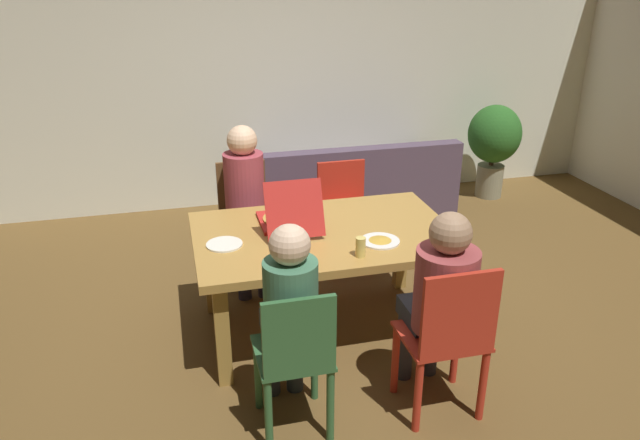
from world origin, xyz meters
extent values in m
plane|color=brown|center=(0.00, 0.00, 0.00)|extent=(20.00, 20.00, 0.00)
cube|color=silver|center=(0.00, 2.61, 1.39)|extent=(7.59, 0.12, 2.78)
cube|color=#AF813B|center=(0.00, 0.00, 0.72)|extent=(1.69, 1.10, 0.05)
cube|color=#A8803A|center=(-0.73, -0.43, 0.34)|extent=(0.09, 0.09, 0.69)
cube|color=#A8803A|center=(0.73, -0.43, 0.34)|extent=(0.09, 0.09, 0.69)
cube|color=#A8803A|center=(-0.73, 0.43, 0.34)|extent=(0.09, 0.09, 0.69)
cube|color=#A8803A|center=(0.73, 0.43, 0.34)|extent=(0.09, 0.09, 0.69)
cylinder|color=red|center=(0.24, -0.77, 0.23)|extent=(0.04, 0.04, 0.46)
cylinder|color=red|center=(0.62, -0.77, 0.23)|extent=(0.04, 0.04, 0.46)
cylinder|color=red|center=(0.24, -1.10, 0.23)|extent=(0.04, 0.04, 0.46)
cylinder|color=red|center=(0.62, -1.10, 0.23)|extent=(0.04, 0.04, 0.46)
cube|color=red|center=(0.43, -0.94, 0.47)|extent=(0.44, 0.40, 0.02)
cube|color=red|center=(0.43, -1.12, 0.72)|extent=(0.42, 0.03, 0.48)
cylinder|color=#31343D|center=(0.34, -0.65, 0.24)|extent=(0.10, 0.10, 0.48)
cylinder|color=#31343D|center=(0.51, -0.65, 0.24)|extent=(0.10, 0.10, 0.48)
cube|color=#31343D|center=(0.43, -0.78, 0.53)|extent=(0.30, 0.31, 0.11)
cylinder|color=#9B4142|center=(0.43, -0.94, 0.76)|extent=(0.34, 0.34, 0.46)
sphere|color=#A27D5D|center=(0.43, -0.94, 1.09)|extent=(0.22, 0.22, 0.22)
cylinder|color=#306135|center=(-0.57, -0.71, 0.23)|extent=(0.04, 0.04, 0.46)
cylinder|color=#306135|center=(-0.24, -0.71, 0.23)|extent=(0.04, 0.04, 0.46)
cylinder|color=#306135|center=(-0.57, -1.06, 0.23)|extent=(0.04, 0.04, 0.46)
cylinder|color=#306135|center=(-0.24, -1.06, 0.23)|extent=(0.04, 0.04, 0.46)
cube|color=#306135|center=(-0.40, -0.88, 0.47)|extent=(0.39, 0.41, 0.02)
cube|color=#306135|center=(-0.40, -1.07, 0.69)|extent=(0.37, 0.03, 0.43)
cylinder|color=#2E343B|center=(-0.47, -0.60, 0.24)|extent=(0.10, 0.10, 0.48)
cylinder|color=#2E343B|center=(-0.33, -0.60, 0.24)|extent=(0.10, 0.10, 0.48)
cube|color=#2E343B|center=(-0.40, -0.73, 0.53)|extent=(0.25, 0.30, 0.11)
cylinder|color=#427656|center=(-0.40, -0.88, 0.77)|extent=(0.28, 0.28, 0.48)
sphere|color=beige|center=(-0.40, -0.88, 1.10)|extent=(0.21, 0.21, 0.21)
cylinder|color=brown|center=(-0.23, 0.69, 0.23)|extent=(0.05, 0.05, 0.46)
cylinder|color=brown|center=(-0.57, 0.69, 0.23)|extent=(0.05, 0.05, 0.46)
cylinder|color=brown|center=(-0.23, 1.06, 0.23)|extent=(0.05, 0.05, 0.46)
cylinder|color=brown|center=(-0.57, 1.06, 0.23)|extent=(0.05, 0.05, 0.46)
cube|color=brown|center=(-0.40, 0.87, 0.47)|extent=(0.41, 0.44, 0.02)
cube|color=brown|center=(-0.40, 1.08, 0.70)|extent=(0.39, 0.03, 0.45)
cylinder|color=#32314B|center=(-0.33, 0.54, 0.24)|extent=(0.10, 0.10, 0.48)
cylinder|color=#32314B|center=(-0.48, 0.54, 0.24)|extent=(0.10, 0.10, 0.48)
cube|color=#32314B|center=(-0.40, 0.70, 0.53)|extent=(0.28, 0.35, 0.11)
cylinder|color=#9F3D48|center=(-0.40, 0.87, 0.79)|extent=(0.31, 0.31, 0.52)
sphere|color=beige|center=(-0.40, 0.87, 1.15)|extent=(0.23, 0.23, 0.23)
cylinder|color=red|center=(0.61, 0.68, 0.23)|extent=(0.04, 0.04, 0.46)
cylinder|color=red|center=(0.24, 0.68, 0.23)|extent=(0.04, 0.04, 0.46)
cylinder|color=red|center=(0.61, 1.07, 0.23)|extent=(0.04, 0.04, 0.46)
cylinder|color=red|center=(0.24, 1.07, 0.23)|extent=(0.04, 0.04, 0.46)
cube|color=red|center=(0.43, 0.88, 0.47)|extent=(0.42, 0.43, 0.02)
cube|color=red|center=(0.43, 1.08, 0.67)|extent=(0.40, 0.03, 0.38)
cube|color=red|center=(-0.20, 0.21, 0.76)|extent=(0.37, 0.37, 0.03)
cylinder|color=gold|center=(-0.20, 0.21, 0.78)|extent=(0.33, 0.33, 0.01)
cube|color=red|center=(-0.20, -0.05, 0.94)|extent=(0.37, 0.15, 0.35)
cylinder|color=white|center=(-0.65, -0.05, 0.75)|extent=(0.23, 0.23, 0.01)
cylinder|color=white|center=(0.30, -0.24, 0.75)|extent=(0.25, 0.25, 0.01)
cone|color=gold|center=(0.30, -0.24, 0.76)|extent=(0.14, 0.14, 0.02)
cylinder|color=#DCC561|center=(0.12, -0.41, 0.80)|extent=(0.06, 0.06, 0.12)
cylinder|color=#B2502D|center=(-0.38, -0.35, 0.81)|extent=(0.07, 0.07, 0.13)
cube|color=#534356|center=(0.79, 2.00, 0.19)|extent=(1.99, 0.89, 0.39)
cube|color=#534356|center=(0.79, 1.64, 0.59)|extent=(1.99, 0.16, 0.39)
cube|color=#534356|center=(-0.10, 2.00, 0.48)|extent=(0.20, 0.84, 0.18)
cube|color=#534356|center=(1.68, 2.00, 0.48)|extent=(0.20, 0.84, 0.18)
cylinder|color=gray|center=(2.41, 2.08, 0.18)|extent=(0.28, 0.28, 0.35)
cylinder|color=brown|center=(2.41, 2.08, 0.41)|extent=(0.05, 0.05, 0.12)
ellipsoid|color=#296223|center=(2.41, 2.08, 0.70)|extent=(0.56, 0.56, 0.61)
camera|label=1|loc=(-0.92, -3.51, 2.38)|focal=34.07mm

